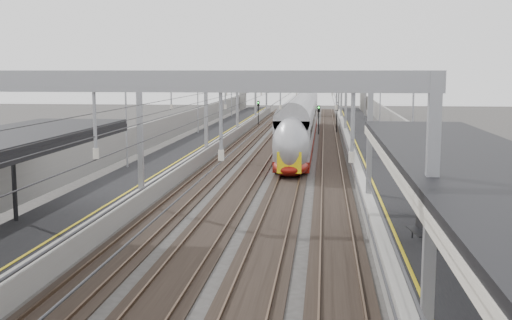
% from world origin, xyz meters
% --- Properties ---
extents(platform_left, '(4.00, 120.00, 1.00)m').
position_xyz_m(platform_left, '(-8.00, 45.00, 0.50)').
color(platform_left, black).
rests_on(platform_left, ground).
extents(platform_right, '(4.00, 120.00, 1.00)m').
position_xyz_m(platform_right, '(8.00, 45.00, 0.50)').
color(platform_right, black).
rests_on(platform_right, ground).
extents(tracks, '(11.40, 140.00, 0.20)m').
position_xyz_m(tracks, '(0.00, 45.00, 0.05)').
color(tracks, black).
rests_on(tracks, ground).
extents(overhead_line, '(13.00, 140.00, 6.60)m').
position_xyz_m(overhead_line, '(0.00, 51.62, 6.14)').
color(overhead_line, gray).
rests_on(overhead_line, platform_left).
extents(canopy_right, '(4.40, 30.00, 4.24)m').
position_xyz_m(canopy_right, '(8.03, 2.99, 5.09)').
color(canopy_right, black).
rests_on(canopy_right, platform_right).
extents(overbridge, '(22.00, 2.20, 6.90)m').
position_xyz_m(overbridge, '(0.00, 100.00, 5.31)').
color(overbridge, gray).
rests_on(overbridge, ground).
extents(wall_left, '(0.30, 120.00, 3.20)m').
position_xyz_m(wall_left, '(-11.20, 45.00, 1.60)').
color(wall_left, gray).
rests_on(wall_left, ground).
extents(wall_right, '(0.30, 120.00, 3.20)m').
position_xyz_m(wall_right, '(11.20, 45.00, 1.60)').
color(wall_right, gray).
rests_on(wall_right, ground).
extents(train, '(2.69, 49.01, 4.25)m').
position_xyz_m(train, '(1.50, 54.02, 2.09)').
color(train, maroon).
rests_on(train, ground).
extents(bench, '(0.73, 1.76, 0.88)m').
position_xyz_m(bench, '(7.63, 12.14, 1.53)').
color(bench, black).
rests_on(bench, platform_right).
extents(signal_green, '(0.32, 0.32, 3.48)m').
position_xyz_m(signal_green, '(-5.20, 75.45, 2.42)').
color(signal_green, black).
rests_on(signal_green, ground).
extents(signal_red_near, '(0.32, 0.32, 3.48)m').
position_xyz_m(signal_red_near, '(3.20, 64.69, 2.42)').
color(signal_red_near, black).
rests_on(signal_red_near, ground).
extents(signal_red_far, '(0.32, 0.32, 3.48)m').
position_xyz_m(signal_red_far, '(5.40, 66.78, 2.42)').
color(signal_red_far, black).
rests_on(signal_red_far, ground).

